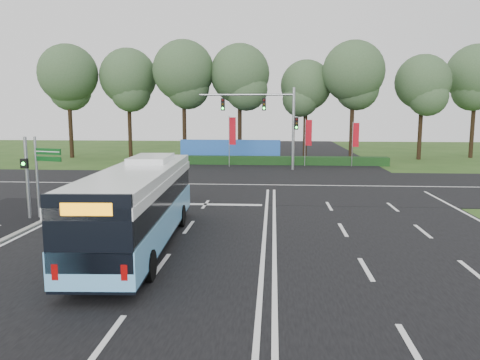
{
  "coord_description": "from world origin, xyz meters",
  "views": [
    {
      "loc": [
        0.32,
        -19.53,
        5.02
      ],
      "look_at": [
        -1.22,
        2.0,
        1.84
      ],
      "focal_mm": 35.0,
      "sensor_mm": 36.0,
      "label": 1
    }
  ],
  "objects": [
    {
      "name": "pedestrian_signal",
      "position": [
        -11.05,
        1.1,
        2.11
      ],
      "size": [
        0.32,
        0.43,
        3.87
      ],
      "rotation": [
        0.0,
        0.0,
        0.08
      ],
      "color": "gray",
      "rests_on": "ground"
    },
    {
      "name": "hedge",
      "position": [
        0.0,
        24.5,
        0.4
      ],
      "size": [
        22.0,
        1.2,
        0.8
      ],
      "primitive_type": "cube",
      "color": "black",
      "rests_on": "ground"
    },
    {
      "name": "road_cross",
      "position": [
        0.0,
        12.0,
        0.03
      ],
      "size": [
        120.0,
        14.0,
        0.05
      ],
      "primitive_type": "cube",
      "color": "black",
      "rests_on": "ground"
    },
    {
      "name": "road_main",
      "position": [
        0.0,
        0.0,
        0.02
      ],
      "size": [
        20.0,
        120.0,
        0.04
      ],
      "primitive_type": "cube",
      "color": "black",
      "rests_on": "ground"
    },
    {
      "name": "eucalyptus_row",
      "position": [
        -0.75,
        30.96,
        8.76
      ],
      "size": [
        49.68,
        9.21,
        12.48
      ],
      "color": "black",
      "rests_on": "ground"
    },
    {
      "name": "street_sign",
      "position": [
        -10.36,
        1.25,
        2.45
      ],
      "size": [
        1.46,
        0.5,
        3.87
      ],
      "rotation": [
        0.0,
        0.0,
        -0.29
      ],
      "color": "gray",
      "rests_on": "ground"
    },
    {
      "name": "blue_hoarding",
      "position": [
        -4.0,
        27.0,
        1.1
      ],
      "size": [
        10.0,
        0.3,
        2.2
      ],
      "primitive_type": "cube",
      "color": "blue",
      "rests_on": "ground"
    },
    {
      "name": "ground",
      "position": [
        0.0,
        0.0,
        0.0
      ],
      "size": [
        120.0,
        120.0,
        0.0
      ],
      "primitive_type": "plane",
      "color": "#2A4B19",
      "rests_on": "ground"
    },
    {
      "name": "city_bus",
      "position": [
        -4.57,
        -2.98,
        1.61
      ],
      "size": [
        2.92,
        11.25,
        3.2
      ],
      "rotation": [
        0.0,
        0.0,
        0.05
      ],
      "color": "#6EC1FF",
      "rests_on": "ground"
    },
    {
      "name": "banner_flag_left",
      "position": [
        -3.43,
        22.43,
        2.99
      ],
      "size": [
        0.66,
        0.24,
        4.58
      ],
      "rotation": [
        0.0,
        0.0,
        -0.3
      ],
      "color": "gray",
      "rests_on": "ground"
    },
    {
      "name": "banner_flag_mid",
      "position": [
        3.42,
        23.29,
        2.84
      ],
      "size": [
        0.61,
        0.26,
        4.35
      ],
      "rotation": [
        0.0,
        0.0,
        -0.35
      ],
      "color": "gray",
      "rests_on": "ground"
    },
    {
      "name": "traffic_light_gantry",
      "position": [
        0.21,
        20.5,
        4.66
      ],
      "size": [
        8.41,
        0.28,
        7.0
      ],
      "color": "gray",
      "rests_on": "ground"
    },
    {
      "name": "banner_flag_right",
      "position": [
        7.71,
        23.61,
        2.67
      ],
      "size": [
        0.6,
        0.06,
        4.07
      ],
      "rotation": [
        0.0,
        0.0,
        0.0
      ],
      "color": "gray",
      "rests_on": "ground"
    }
  ]
}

